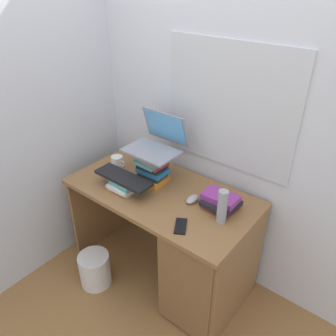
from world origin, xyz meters
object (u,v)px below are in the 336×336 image
laptop (157,141)px  wastebasket (95,269)px  keyboard (123,178)px  water_bottle (222,207)px  desk (196,253)px  computer_mouse (192,199)px  book_stack_side (221,201)px  cell_phone (181,226)px  book_stack_tall (152,166)px  mug (117,162)px  book_stack_keyboard_riser (124,185)px

laptop → wastebasket: laptop is taller
keyboard → water_bottle: bearing=9.7°
desk → computer_mouse: bearing=147.3°
book_stack_side → water_bottle: size_ratio=1.04×
laptop → keyboard: size_ratio=0.85×
laptop → computer_mouse: size_ratio=3.44×
book_stack_side → computer_mouse: size_ratio=2.19×
cell_phone → wastebasket: size_ratio=0.52×
book_stack_tall → keyboard: size_ratio=0.54×
mug → laptop: bearing=14.3°
book_stack_tall → cell_phone: size_ratio=1.66×
keyboard → cell_phone: 0.54m
cell_phone → laptop: bearing=113.1°
book_stack_side → keyboard: bearing=-159.0°
keyboard → water_bottle: (0.69, 0.12, 0.02)m
desk → book_stack_side: size_ratio=5.65×
wastebasket → book_stack_keyboard_riser: bearing=65.7°
desk → wastebasket: 0.80m
laptop → mug: 0.41m
computer_mouse → cell_phone: (0.09, -0.24, -0.01)m
book_stack_tall → laptop: (-0.00, 0.06, 0.17)m
laptop → mug: (-0.33, -0.08, -0.24)m
book_stack_side → mug: bearing=-176.6°
book_stack_keyboard_riser → book_stack_side: size_ratio=0.89×
desk → laptop: laptop is taller
desk → book_stack_side: (0.08, 0.12, 0.39)m
book_stack_tall → water_bottle: size_ratio=1.04×
book_stack_tall → cell_phone: 0.54m
book_stack_keyboard_riser → computer_mouse: bearing=21.6°
desk → keyboard: bearing=-167.7°
book_stack_keyboard_riser → keyboard: bearing=-161.6°
desk → book_stack_keyboard_riser: bearing=-167.8°
computer_mouse → mug: 0.69m
mug → wastebasket: (0.14, -0.44, -0.68)m
book_stack_keyboard_riser → cell_phone: (0.53, -0.07, -0.03)m
keyboard → wastebasket: size_ratio=1.60×
keyboard → book_stack_keyboard_riser: bearing=18.2°
water_bottle → mug: bearing=176.1°
cell_phone → book_stack_side: bearing=44.1°
book_stack_side → wastebasket: size_ratio=0.87×
wastebasket → book_stack_side: bearing=34.0°
desk → mug: 0.88m
keyboard → wastebasket: (-0.11, -0.25, -0.73)m
laptop → keyboard: bearing=-105.6°
keyboard → mug: bearing=143.8°
cell_phone → mug: bearing=131.5°
desk → laptop: 0.80m
book_stack_tall → water_bottle: (0.61, -0.08, -0.01)m
computer_mouse → book_stack_keyboard_riser: bearing=-158.4°
book_stack_keyboard_riser → computer_mouse: book_stack_keyboard_riser is taller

